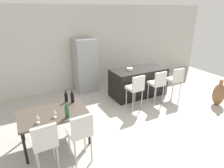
{
  "coord_description": "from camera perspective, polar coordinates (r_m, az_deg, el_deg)",
  "views": [
    {
      "loc": [
        -2.89,
        -3.77,
        2.75
      ],
      "look_at": [
        -0.64,
        0.5,
        0.85
      ],
      "focal_mm": 30.7,
      "sensor_mm": 36.0,
      "label": 1
    }
  ],
  "objects": [
    {
      "name": "wine_glass_far",
      "position": [
        3.9,
        -21.34,
        -9.07
      ],
      "size": [
        0.07,
        0.07,
        0.17
      ],
      "color": "silver",
      "rests_on": "dining_table"
    },
    {
      "name": "dining_chair_near",
      "position": [
        3.51,
        -19.42,
        -15.73
      ],
      "size": [
        0.42,
        0.42,
        1.05
      ],
      "color": "silver",
      "rests_on": "ground_plane"
    },
    {
      "name": "fruit_bowl",
      "position": [
        6.17,
        5.29,
        4.46
      ],
      "size": [
        0.2,
        0.2,
        0.07
      ],
      "primitive_type": "cylinder",
      "color": "beige",
      "rests_on": "kitchen_island"
    },
    {
      "name": "bar_chair_left",
      "position": [
        5.42,
        7.14,
        -0.94
      ],
      "size": [
        0.42,
        0.42,
        1.05
      ],
      "color": "silver",
      "rests_on": "ground_plane"
    },
    {
      "name": "wine_glass_left",
      "position": [
        3.98,
        -16.72,
        -7.86
      ],
      "size": [
        0.07,
        0.07,
        0.17
      ],
      "color": "silver",
      "rests_on": "dining_table"
    },
    {
      "name": "ground_plane",
      "position": [
        5.49,
        8.49,
        -8.84
      ],
      "size": [
        10.0,
        10.0,
        0.0
      ],
      "primitive_type": "plane",
      "color": "#ADA89E"
    },
    {
      "name": "bar_chair_middle",
      "position": [
        5.88,
        13.48,
        0.45
      ],
      "size": [
        0.4,
        0.4,
        1.05
      ],
      "color": "silver",
      "rests_on": "ground_plane"
    },
    {
      "name": "dining_table",
      "position": [
        4.23,
        -17.09,
        -8.96
      ],
      "size": [
        1.38,
        0.89,
        0.74
      ],
      "color": "#4C4238",
      "rests_on": "ground_plane"
    },
    {
      "name": "dining_chair_far",
      "position": [
        3.61,
        -9.43,
        -13.57
      ],
      "size": [
        0.42,
        0.42,
        1.05
      ],
      "color": "silver",
      "rests_on": "ground_plane"
    },
    {
      "name": "refrigerator",
      "position": [
        6.76,
        -8.0,
        5.56
      ],
      "size": [
        0.72,
        0.68,
        1.84
      ],
      "primitive_type": "cube",
      "color": "#939699",
      "rests_on": "ground_plane"
    },
    {
      "name": "floor_vase",
      "position": [
        6.63,
        29.19,
        -2.66
      ],
      "size": [
        0.35,
        0.35,
        0.81
      ],
      "color": "brown",
      "rests_on": "ground_plane"
    },
    {
      "name": "bar_chair_right",
      "position": [
        6.36,
        18.38,
        1.51
      ],
      "size": [
        0.42,
        0.42,
        1.05
      ],
      "color": "silver",
      "rests_on": "ground_plane"
    },
    {
      "name": "wine_bottle_right",
      "position": [
        4.49,
        -11.73,
        -3.98
      ],
      "size": [
        0.08,
        0.08,
        0.29
      ],
      "color": "black",
      "rests_on": "dining_table"
    },
    {
      "name": "kitchen_island",
      "position": [
        6.48,
        7.79,
        0.58
      ],
      "size": [
        1.84,
        0.86,
        0.92
      ],
      "primitive_type": "cube",
      "color": "black",
      "rests_on": "ground_plane"
    },
    {
      "name": "back_wall",
      "position": [
        7.3,
        -4.03,
        11.17
      ],
      "size": [
        10.0,
        0.12,
        2.9
      ],
      "primitive_type": "cube",
      "color": "beige",
      "rests_on": "ground_plane"
    },
    {
      "name": "wine_bottle_corner",
      "position": [
        3.9,
        -13.28,
        -7.89
      ],
      "size": [
        0.08,
        0.08,
        0.33
      ],
      "color": "#194723",
      "rests_on": "dining_table"
    },
    {
      "name": "wine_bottle_middle",
      "position": [
        4.55,
        -13.51,
        -3.86
      ],
      "size": [
        0.07,
        0.07,
        0.28
      ],
      "color": "black",
      "rests_on": "dining_table"
    }
  ]
}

